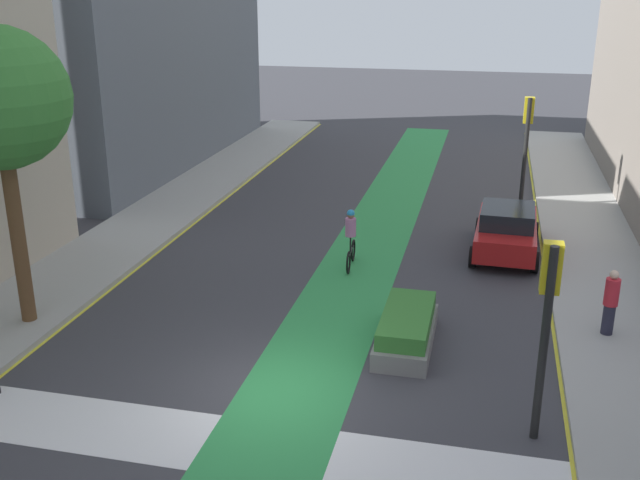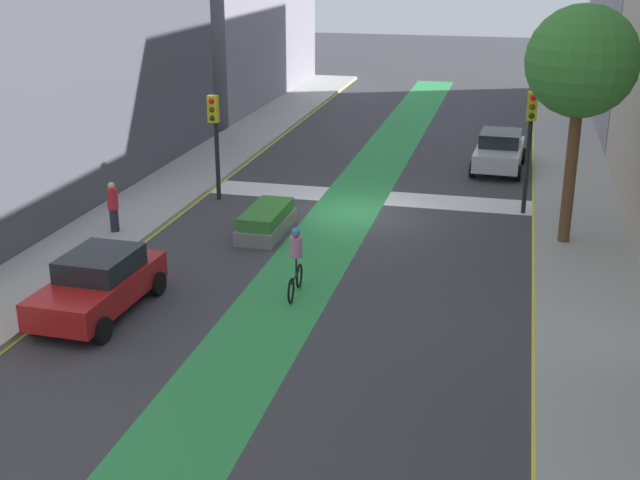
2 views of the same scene
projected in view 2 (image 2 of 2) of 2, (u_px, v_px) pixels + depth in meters
The scene contains 15 objects.
ground_plane at pixel (358, 213), 29.01m from camera, with size 120.00×120.00×0.00m, color #38383D.
bike_lane_paint at pixel (344, 212), 29.11m from camera, with size 2.40×60.00×0.01m, color #2D8C47.
crosswalk_band at pixel (369, 197), 30.83m from camera, with size 12.00×1.80×0.01m, color silver.
sidewalk_left at pixel (581, 227), 27.32m from camera, with size 3.00×60.00×0.15m, color #9E9E99.
curb_stripe_left at pixel (534, 226), 27.68m from camera, with size 0.16×60.00×0.01m, color yellow.
sidewalk_right at pixel (159, 196), 30.64m from camera, with size 3.00×60.00×0.15m, color #9E9E99.
curb_stripe_right at pixel (197, 201), 30.33m from camera, with size 0.16×60.00×0.01m, color yellow.
traffic_signal_near_right at pixel (215, 127), 29.56m from camera, with size 0.35×0.52×3.86m.
traffic_signal_near_left at pixel (530, 129), 27.91m from camera, with size 0.35×0.52×4.26m.
car_red_right_far at pixel (99, 283), 20.94m from camera, with size 2.14×4.26×1.57m.
car_silver_left_near at pixel (499, 151), 34.31m from camera, with size 2.18×4.28×1.57m.
cyclist_in_lane at pixel (296, 260), 22.01m from camera, with size 0.32×1.73×1.86m.
pedestrian_sidewalk_right_a at pixel (113, 207), 26.45m from camera, with size 0.34×0.34×1.63m.
street_tree_near at pixel (582, 63), 24.03m from camera, with size 3.28×3.28×7.16m.
median_planter at pixel (266, 221), 26.88m from camera, with size 1.24×3.05×0.85m.
Camera 2 is at (-5.20, 27.16, 8.90)m, focal length 46.58 mm.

